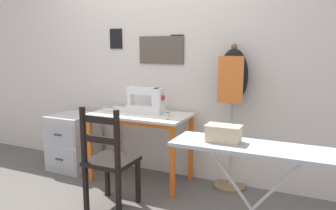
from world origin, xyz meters
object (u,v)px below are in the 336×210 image
at_px(fabric_bowl, 109,109).
at_px(storage_box, 223,133).
at_px(ironing_board, 254,154).
at_px(thread_spool_near_machine, 164,114).
at_px(dress_form, 233,87).
at_px(wooden_chair, 110,161).
at_px(scissors, 170,120).
at_px(thread_spool_mid_table, 168,115).
at_px(sewing_machine, 147,101).
at_px(filing_cabinet, 74,141).

distance_m(fabric_bowl, storage_box, 1.76).
bearing_deg(ironing_board, thread_spool_near_machine, 138.65).
bearing_deg(dress_form, wooden_chair, -134.29).
distance_m(scissors, wooden_chair, 0.68).
distance_m(fabric_bowl, thread_spool_mid_table, 0.69).
bearing_deg(thread_spool_near_machine, dress_form, 18.81).
bearing_deg(thread_spool_mid_table, scissors, -56.76).
bearing_deg(sewing_machine, thread_spool_near_machine, -12.24).
xyz_separation_m(scissors, ironing_board, (0.93, -0.78, 0.03)).
bearing_deg(ironing_board, wooden_chair, 167.60).
relative_size(thread_spool_mid_table, ironing_board, 0.04).
relative_size(sewing_machine, thread_spool_near_machine, 9.26).
relative_size(sewing_machine, thread_spool_mid_table, 9.22).
bearing_deg(scissors, fabric_bowl, 170.48).
relative_size(wooden_chair, filing_cabinet, 1.44).
relative_size(filing_cabinet, dress_form, 0.44).
height_order(thread_spool_mid_table, dress_form, dress_form).
bearing_deg(ironing_board, filing_cabinet, 157.49).
distance_m(wooden_chair, filing_cabinet, 1.18).
bearing_deg(filing_cabinet, fabric_bowl, -2.80).
bearing_deg(thread_spool_mid_table, sewing_machine, 164.94).
height_order(thread_spool_mid_table, storage_box, storage_box).
height_order(filing_cabinet, storage_box, storage_box).
distance_m(sewing_machine, thread_spool_near_machine, 0.25).
xyz_separation_m(filing_cabinet, storage_box, (2.06, -0.93, 0.56)).
xyz_separation_m(sewing_machine, thread_spool_mid_table, (0.27, -0.07, -0.10)).
distance_m(thread_spool_mid_table, filing_cabinet, 1.31).
bearing_deg(scissors, sewing_machine, 149.62).
xyz_separation_m(sewing_machine, ironing_board, (1.29, -0.99, -0.09)).
relative_size(fabric_bowl, wooden_chair, 0.14).
height_order(thread_spool_near_machine, ironing_board, ironing_board).
bearing_deg(scissors, wooden_chair, -125.65).
bearing_deg(ironing_board, dress_form, 110.30).
height_order(sewing_machine, wooden_chair, sewing_machine).
xyz_separation_m(scissors, storage_box, (0.73, -0.77, 0.14)).
distance_m(dress_form, storage_box, 1.19).
bearing_deg(thread_spool_near_machine, filing_cabinet, -179.76).
bearing_deg(sewing_machine, thread_spool_mid_table, -15.06).
relative_size(wooden_chair, storage_box, 4.18).
distance_m(thread_spool_near_machine, dress_form, 0.73).
bearing_deg(wooden_chair, storage_box, -14.36).
relative_size(fabric_bowl, ironing_board, 0.13).
distance_m(sewing_machine, dress_form, 0.89).
xyz_separation_m(sewing_machine, fabric_bowl, (-0.42, -0.08, -0.10)).
height_order(scissors, thread_spool_near_machine, thread_spool_near_machine).
bearing_deg(sewing_machine, storage_box, -42.10).
bearing_deg(thread_spool_near_machine, fabric_bowl, -177.17).
bearing_deg(dress_form, thread_spool_near_machine, -161.19).
relative_size(sewing_machine, dress_form, 0.28).
relative_size(scissors, dress_form, 0.09).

